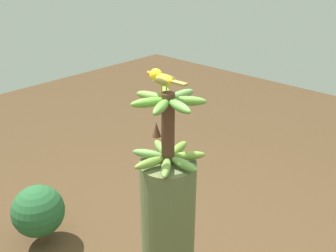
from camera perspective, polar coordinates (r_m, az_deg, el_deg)
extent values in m
cylinder|color=#4C2D1E|center=(1.49, 0.00, -0.52)|extent=(0.05, 0.05, 0.30)
ellipsoid|color=#659341|center=(1.49, 2.33, -5.69)|extent=(0.04, 0.14, 0.04)
ellipsoid|color=olive|center=(1.56, 3.05, -4.41)|extent=(0.13, 0.12, 0.04)
ellipsoid|color=olive|center=(1.61, 1.52, -3.37)|extent=(0.14, 0.06, 0.04)
ellipsoid|color=olive|center=(1.61, -1.05, -3.26)|extent=(0.09, 0.14, 0.04)
ellipsoid|color=#638F41|center=(1.57, -2.91, -4.15)|extent=(0.09, 0.14, 0.04)
ellipsoid|color=olive|center=(1.51, -2.66, -5.47)|extent=(0.14, 0.07, 0.04)
ellipsoid|color=olive|center=(1.47, -0.29, -6.20)|extent=(0.13, 0.11, 0.04)
ellipsoid|color=#609E33|center=(1.42, -2.89, 3.50)|extent=(0.14, 0.10, 0.04)
ellipsoid|color=#5C8E37|center=(1.37, -1.04, 2.80)|extent=(0.14, 0.09, 0.04)
ellipsoid|color=#5F973F|center=(1.38, 1.68, 2.92)|extent=(0.07, 0.14, 0.04)
ellipsoid|color=#629436|center=(1.43, 3.02, 3.74)|extent=(0.11, 0.13, 0.04)
ellipsoid|color=#618C44|center=(1.49, 2.06, 4.59)|extent=(0.14, 0.04, 0.04)
ellipsoid|color=olive|center=(1.51, -0.33, 4.87)|extent=(0.12, 0.13, 0.04)
ellipsoid|color=olive|center=(1.48, -2.50, 4.41)|extent=(0.06, 0.14, 0.04)
cone|color=brown|center=(1.49, -1.75, -0.51)|extent=(0.04, 0.04, 0.06)
cylinder|color=#C68933|center=(1.45, -0.23, 5.71)|extent=(0.00, 0.00, 0.02)
cylinder|color=#C68933|center=(1.43, -0.93, 5.44)|extent=(0.01, 0.00, 0.02)
ellipsoid|color=yellow|center=(1.43, -0.58, 6.86)|extent=(0.05, 0.09, 0.05)
ellipsoid|color=olive|center=(1.45, 0.13, 7.03)|extent=(0.01, 0.07, 0.03)
ellipsoid|color=olive|center=(1.41, -1.05, 6.61)|extent=(0.01, 0.07, 0.03)
cube|color=olive|center=(1.39, 1.67, 6.36)|extent=(0.03, 0.06, 0.01)
sphere|color=yellow|center=(1.45, -1.77, 7.59)|extent=(0.05, 0.05, 0.05)
sphere|color=black|center=(1.44, -2.44, 7.61)|extent=(0.01, 0.01, 0.01)
cone|color=orange|center=(1.47, -2.63, 7.80)|extent=(0.02, 0.02, 0.02)
cylinder|color=brown|center=(2.72, -18.14, -14.92)|extent=(0.03, 0.03, 0.13)
sphere|color=#23562D|center=(2.62, -18.67, -11.83)|extent=(0.33, 0.33, 0.33)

